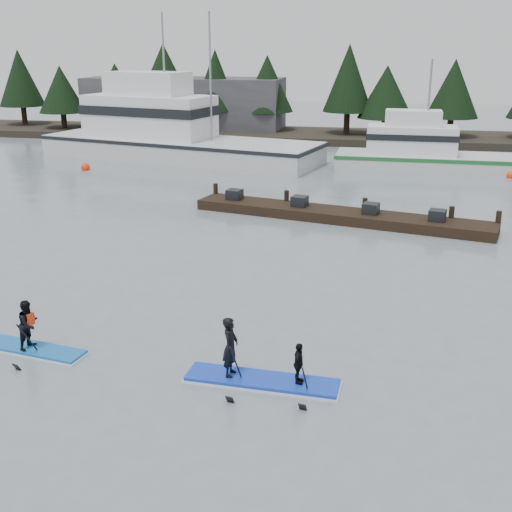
% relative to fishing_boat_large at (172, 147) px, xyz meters
% --- Properties ---
extents(ground, '(160.00, 160.00, 0.00)m').
position_rel_fishing_boat_large_xyz_m(ground, '(10.85, -30.22, -0.87)').
color(ground, slate).
rests_on(ground, ground).
extents(far_shore, '(70.00, 8.00, 0.60)m').
position_rel_fishing_boat_large_xyz_m(far_shore, '(10.85, 11.78, -0.57)').
color(far_shore, '#2D281E').
rests_on(far_shore, ground).
extents(treeline, '(60.00, 4.00, 8.00)m').
position_rel_fishing_boat_large_xyz_m(treeline, '(10.85, 11.78, -0.87)').
color(treeline, black).
rests_on(treeline, ground).
extents(waterfront_building, '(18.00, 6.00, 5.00)m').
position_rel_fishing_boat_large_xyz_m(waterfront_building, '(-3.15, 13.78, 1.63)').
color(waterfront_building, '#4C4C51').
rests_on(waterfront_building, ground).
extents(fishing_boat_large, '(21.15, 10.42, 11.20)m').
position_rel_fishing_boat_large_xyz_m(fishing_boat_large, '(0.00, 0.00, 0.00)').
color(fishing_boat_large, silver).
rests_on(fishing_boat_large, ground).
extents(fishing_boat_medium, '(12.85, 3.95, 7.84)m').
position_rel_fishing_boat_large_xyz_m(fishing_boat_medium, '(17.96, -0.77, -0.33)').
color(fishing_boat_medium, silver).
rests_on(fishing_boat_medium, ground).
extents(floating_dock, '(14.30, 5.18, 0.48)m').
position_rel_fishing_boat_large_xyz_m(floating_dock, '(13.06, -14.94, -0.64)').
color(floating_dock, black).
rests_on(floating_dock, ground).
extents(buoy_a, '(0.60, 0.60, 0.60)m').
position_rel_fishing_boat_large_xyz_m(buoy_a, '(-4.29, -5.31, -0.87)').
color(buoy_a, '#FF350C').
rests_on(buoy_a, ground).
extents(buoy_c, '(0.50, 0.50, 0.50)m').
position_rel_fishing_boat_large_xyz_m(buoy_c, '(22.88, -2.75, -0.87)').
color(buoy_c, '#FF350C').
rests_on(buoy_c, ground).
extents(paddleboard_solo, '(3.18, 1.32, 1.90)m').
position_rel_fishing_boat_large_xyz_m(paddleboard_solo, '(5.77, -30.17, -0.34)').
color(paddleboard_solo, '#1362B6').
rests_on(paddleboard_solo, ground).
extents(paddleboard_duo, '(3.81, 1.24, 2.19)m').
position_rel_fishing_boat_large_xyz_m(paddleboard_duo, '(12.13, -30.70, -0.42)').
color(paddleboard_duo, '#1539C7').
rests_on(paddleboard_duo, ground).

